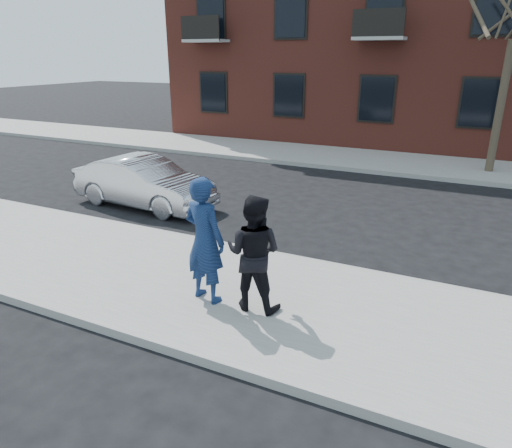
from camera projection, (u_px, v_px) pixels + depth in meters
The scene contains 9 objects.
ground at pixel (210, 286), 8.19m from camera, with size 100.00×100.00×0.00m, color black.
near_sidewalk at pixel (203, 288), 7.95m from camera, with size 50.00×3.50×0.15m, color gray.
near_curb at pixel (249, 250), 9.47m from camera, with size 50.00×0.10×0.15m, color #999691.
far_sidewalk at pixel (360, 159), 17.67m from camera, with size 50.00×3.50×0.15m, color gray.
far_curb at pixel (348, 169), 16.15m from camera, with size 50.00×0.10×0.15m, color #999691.
apartment_building at pixel (451, 0), 20.44m from camera, with size 24.30×10.30×12.30m.
silver_sedan at pixel (144, 182), 12.27m from camera, with size 1.40×4.01×1.32m, color silver.
man_hoodie at pixel (205, 240), 7.12m from camera, with size 0.83×0.63×2.05m.
man_peacoat at pixel (254, 253), 6.92m from camera, with size 0.94×0.76×1.84m.
Camera 1 is at (3.88, -6.22, 3.91)m, focal length 32.00 mm.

